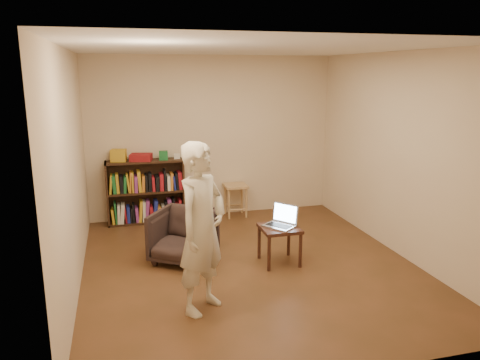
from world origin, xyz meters
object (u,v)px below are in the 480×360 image
object	(u,v)px
stool	(235,191)
laptop	(281,221)
bookshelf	(146,195)
person	(202,228)
side_table	(280,233)
armchair	(183,236)

from	to	relation	value
stool	laptop	bearing A→B (deg)	-87.79
bookshelf	person	size ratio (longest dim) A/B	0.70
stool	bookshelf	bearing A→B (deg)	177.47
stool	person	bearing A→B (deg)	-110.29
side_table	person	bearing A→B (deg)	-141.44
side_table	bookshelf	bearing A→B (deg)	125.44
person	side_table	bearing A→B (deg)	-4.59
bookshelf	armchair	world-z (taller)	bookshelf
side_table	armchair	bearing A→B (deg)	161.86
laptop	side_table	bearing A→B (deg)	-81.70
bookshelf	person	world-z (taller)	person
bookshelf	person	bearing A→B (deg)	-83.12
bookshelf	side_table	world-z (taller)	bookshelf
person	armchair	bearing A→B (deg)	47.52
person	bookshelf	bearing A→B (deg)	53.74
armchair	laptop	world-z (taller)	laptop
armchair	side_table	bearing A→B (deg)	14.95
bookshelf	armchair	bearing A→B (deg)	-78.60
bookshelf	armchair	distance (m)	1.76
armchair	person	world-z (taller)	person
side_table	person	distance (m)	1.52
side_table	person	world-z (taller)	person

